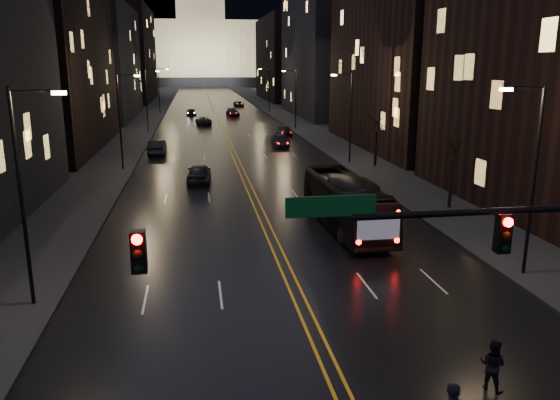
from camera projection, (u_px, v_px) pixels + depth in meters
name	position (u px, v px, depth m)	size (l,w,h in m)	color
road	(211.00, 103.00, 139.27)	(20.00, 320.00, 0.02)	black
sidewalk_left	(155.00, 103.00, 137.17)	(8.00, 320.00, 0.16)	black
sidewalk_right	(265.00, 102.00, 141.33)	(8.00, 320.00, 0.16)	black
center_line	(211.00, 103.00, 139.26)	(0.62, 320.00, 0.01)	orange
building_left_mid	(36.00, 24.00, 59.90)	(12.00, 30.00, 28.00)	black
building_left_far	(97.00, 62.00, 97.30)	(12.00, 34.00, 20.00)	black
building_left_dist	(128.00, 55.00, 142.82)	(12.00, 40.00, 24.00)	black
building_right_mid	(327.00, 46.00, 102.80)	(12.00, 34.00, 26.00)	black
building_right_dist	(286.00, 59.00, 149.29)	(12.00, 40.00, 22.00)	black
capitol	(202.00, 47.00, 250.13)	(90.00, 50.00, 58.50)	black
streetlamp_right_near	(531.00, 171.00, 24.61)	(2.13, 0.25, 9.00)	black
streetlamp_left_near	(25.00, 187.00, 21.40)	(2.13, 0.25, 9.00)	black
streetlamp_right_mid	(349.00, 113.00, 53.36)	(2.13, 0.25, 9.00)	black
streetlamp_left_mid	(121.00, 116.00, 50.16)	(2.13, 0.25, 9.00)	black
streetlamp_right_far	(294.00, 96.00, 82.12)	(2.13, 0.25, 9.00)	black
streetlamp_left_far	(148.00, 97.00, 78.91)	(2.13, 0.25, 9.00)	black
streetlamp_right_dist	(268.00, 87.00, 110.88)	(2.13, 0.25, 9.00)	black
streetlamp_left_dist	(160.00, 88.00, 107.67)	(2.13, 0.25, 9.00)	black
tree_right_mid	(454.00, 144.00, 36.57)	(2.40, 2.40, 6.65)	black
tree_right_far	(377.00, 120.00, 51.91)	(2.40, 2.40, 6.65)	black
bus	(346.00, 203.00, 33.07)	(2.63, 11.24, 3.13)	black
oncoming_car_a	(199.00, 173.00, 46.05)	(1.93, 4.79, 1.63)	black
oncoming_car_b	(157.00, 147.00, 60.11)	(1.73, 4.97, 1.64)	black
oncoming_car_c	(203.00, 120.00, 89.71)	(2.25, 4.87, 1.35)	black
oncoming_car_d	(191.00, 112.00, 105.19)	(1.87, 4.59, 1.33)	black
receding_car_a	(280.00, 141.00, 65.65)	(1.53, 4.38, 1.44)	black
receding_car_b	(284.00, 131.00, 75.17)	(1.89, 4.71, 1.60)	black
receding_car_c	(233.00, 112.00, 103.95)	(2.03, 4.99, 1.45)	black
receding_car_d	(239.00, 104.00, 128.27)	(2.02, 4.37, 1.22)	black
pedestrian_b	(492.00, 365.00, 16.68)	(0.81, 0.44, 1.66)	black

